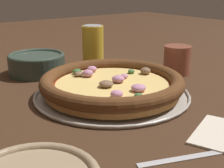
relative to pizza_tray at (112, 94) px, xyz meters
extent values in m
plane|color=#3D2616|center=(0.00, 0.00, 0.00)|extent=(3.00, 3.00, 0.00)
cylinder|color=#B7B2A8|center=(0.00, 0.00, 0.00)|extent=(0.35, 0.35, 0.01)
torus|color=#B7B2A8|center=(0.00, 0.00, 0.00)|extent=(0.36, 0.36, 0.01)
cylinder|color=#BC7F42|center=(0.00, 0.00, 0.01)|extent=(0.31, 0.31, 0.02)
torus|color=#563319|center=(0.00, 0.00, 0.03)|extent=(0.33, 0.33, 0.03)
cylinder|color=#A32D19|center=(0.00, 0.00, 0.02)|extent=(0.27, 0.27, 0.00)
cylinder|color=#EAC670|center=(0.00, 0.00, 0.03)|extent=(0.26, 0.26, 0.00)
ellipsoid|color=#3D6B38|center=(0.02, 0.11, 0.03)|extent=(0.02, 0.02, 0.01)
ellipsoid|color=#3D6B38|center=(0.03, -0.11, 0.03)|extent=(0.03, 0.03, 0.01)
ellipsoid|color=#C17FA3|center=(-0.01, 0.08, 0.03)|extent=(0.04, 0.04, 0.01)
ellipsoid|color=#C17FA3|center=(0.05, 0.08, 0.03)|extent=(0.04, 0.04, 0.02)
ellipsoid|color=#3D6B38|center=(-0.08, -0.03, 0.03)|extent=(0.02, 0.02, 0.01)
ellipsoid|color=#C17FA3|center=(-0.04, -0.01, 0.03)|extent=(0.03, 0.03, 0.01)
ellipsoid|color=#C17FA3|center=(-0.01, 0.01, 0.04)|extent=(0.04, 0.04, 0.02)
ellipsoid|color=brown|center=(0.03, 0.02, 0.03)|extent=(0.04, 0.04, 0.01)
ellipsoid|color=#C17FA3|center=(-0.01, -0.10, 0.03)|extent=(0.03, 0.03, 0.01)
ellipsoid|color=#C17FA3|center=(0.02, -0.07, 0.04)|extent=(0.03, 0.03, 0.02)
ellipsoid|color=brown|center=(0.03, -0.09, 0.03)|extent=(0.03, 0.03, 0.01)
ellipsoid|color=brown|center=(-0.11, -0.01, 0.04)|extent=(0.03, 0.03, 0.02)
cylinder|color=#334238|center=(0.06, -0.27, 0.02)|extent=(0.16, 0.16, 0.05)
torus|color=#334238|center=(0.06, -0.27, 0.05)|extent=(0.16, 0.16, 0.01)
cylinder|color=brown|center=(-0.26, -0.03, 0.04)|extent=(0.08, 0.08, 0.08)
cube|color=#B7B7BC|center=(0.08, 0.28, 0.00)|extent=(0.15, 0.06, 0.00)
cylinder|color=gold|center=(-0.12, -0.26, 0.06)|extent=(0.07, 0.07, 0.12)
cylinder|color=#BCBCC1|center=(-0.12, -0.26, 0.12)|extent=(0.06, 0.06, 0.00)
camera|label=1|loc=(0.41, 0.54, 0.25)|focal=50.00mm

